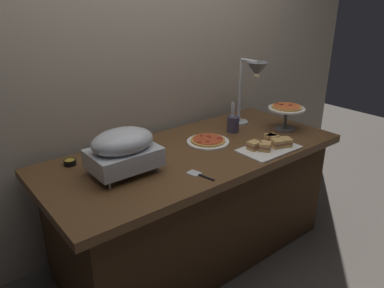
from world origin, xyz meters
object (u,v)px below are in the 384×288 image
object	(u,v)px
sauce_cup_far	(131,147)
serving_spatula	(200,175)
pizza_plate_front	(208,141)
utensil_holder	(233,124)
sandwich_platter	(270,145)
sauce_cup_near	(70,162)
pizza_plate_center	(286,110)
heat_lamp	(254,76)
chafing_dish	(124,149)

from	to	relation	value
sauce_cup_far	serving_spatula	world-z (taller)	sauce_cup_far
pizza_plate_front	utensil_holder	bearing A→B (deg)	10.25
sandwich_platter	sauce_cup_near	bearing A→B (deg)	152.76
utensil_holder	serving_spatula	world-z (taller)	utensil_holder
sandwich_platter	pizza_plate_center	bearing A→B (deg)	24.97
sauce_cup_near	serving_spatula	size ratio (longest dim) A/B	0.40
sandwich_platter	pizza_plate_front	bearing A→B (deg)	127.36
pizza_plate_front	serving_spatula	bearing A→B (deg)	-136.28
sauce_cup_near	heat_lamp	bearing A→B (deg)	-8.89
chafing_dish	sauce_cup_near	size ratio (longest dim) A/B	5.24
chafing_dish	sauce_cup_far	size ratio (longest dim) A/B	5.31
pizza_plate_front	sauce_cup_near	bearing A→B (deg)	164.12
pizza_plate_center	serving_spatula	world-z (taller)	pizza_plate_center
sandwich_platter	sauce_cup_near	distance (m)	1.21
chafing_dish	sauce_cup_far	distance (m)	0.34
heat_lamp	sauce_cup_near	size ratio (longest dim) A/B	6.97
heat_lamp	sauce_cup_near	xyz separation A→B (m)	(-1.28, 0.20, -0.36)
pizza_plate_center	serving_spatula	distance (m)	0.96
sauce_cup_far	serving_spatula	size ratio (longest dim) A/B	0.39
serving_spatula	sauce_cup_near	bearing A→B (deg)	131.00
chafing_dish	sauce_cup_far	world-z (taller)	chafing_dish
heat_lamp	sandwich_platter	size ratio (longest dim) A/B	1.26
heat_lamp	serving_spatula	world-z (taller)	heat_lamp
pizza_plate_front	sauce_cup_near	xyz separation A→B (m)	(-0.83, 0.24, 0.00)
pizza_plate_front	pizza_plate_center	world-z (taller)	pizza_plate_center
chafing_dish	pizza_plate_center	size ratio (longest dim) A/B	1.43
pizza_plate_front	sauce_cup_far	bearing A→B (deg)	155.78
pizza_plate_center	sandwich_platter	distance (m)	0.41
sauce_cup_near	serving_spatula	world-z (taller)	sauce_cup_near
pizza_plate_front	sandwich_platter	xyz separation A→B (m)	(0.24, -0.32, 0.01)
sauce_cup_far	utensil_holder	bearing A→B (deg)	-12.01
sandwich_platter	heat_lamp	bearing A→B (deg)	60.13
sandwich_platter	serving_spatula	distance (m)	0.58
utensil_holder	serving_spatula	distance (m)	0.72
pizza_plate_center	sandwich_platter	world-z (taller)	pizza_plate_center
heat_lamp	sandwich_platter	bearing A→B (deg)	-119.87
sauce_cup_far	utensil_holder	xyz separation A→B (m)	(0.73, -0.15, 0.04)
chafing_dish	sandwich_platter	bearing A→B (deg)	-16.75
chafing_dish	heat_lamp	distance (m)	1.11
sandwich_platter	sauce_cup_far	distance (m)	0.87
pizza_plate_front	sauce_cup_far	distance (m)	0.50
heat_lamp	pizza_plate_center	bearing A→B (deg)	-51.09
sandwich_platter	serving_spatula	size ratio (longest dim) A/B	2.21
heat_lamp	serving_spatula	size ratio (longest dim) A/B	2.79
sauce_cup_near	pizza_plate_front	bearing A→B (deg)	-15.88
sauce_cup_near	serving_spatula	bearing A→B (deg)	-49.00
pizza_plate_front	sauce_cup_far	size ratio (longest dim) A/B	4.06
serving_spatula	heat_lamp	bearing A→B (deg)	24.87
heat_lamp	pizza_plate_center	distance (m)	0.33
heat_lamp	sauce_cup_far	bearing A→B (deg)	169.48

